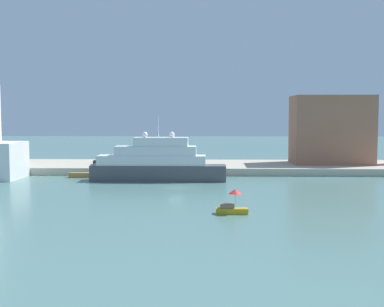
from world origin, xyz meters
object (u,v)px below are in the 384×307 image
Objects in this scene: small_motorboat at (232,205)px; person_figure at (112,163)px; parked_car at (103,161)px; large_yacht at (157,164)px; mooring_bollard at (162,166)px; work_barge at (86,175)px; harbor_building at (331,130)px.

person_figure is at bearing 119.12° from small_motorboat.
small_motorboat reaches higher than parked_car.
large_yacht reaches higher than parked_car.
person_figure is (-22.24, 39.93, 1.27)m from small_motorboat.
large_yacht is at bearing -91.48° from mooring_bollard.
person_figure is 10.18m from mooring_bollard.
person_figure is at bearing -62.67° from parked_car.
parked_car is (1.05, 10.91, 1.66)m from work_barge.
work_barge is 1.56× the size of parked_car.
mooring_bollard is (10.14, -0.77, -0.40)m from person_figure.
work_barge is 7.75× the size of mooring_bollard.
work_barge is 0.39× the size of harbor_building.
person_figure is at bearing -168.33° from harbor_building.
large_yacht is 33.13m from small_motorboat.
large_yacht reaches higher than person_figure.
work_barge is at bearing 162.72° from large_yacht.
harbor_building is 47.50m from person_figure.
person_figure is (-46.07, -9.52, -6.54)m from harbor_building.
harbor_building is at bearing 64.27° from small_motorboat.
small_motorboat reaches higher than work_barge.
large_yacht is 8.56m from mooring_bollard.
parked_car is (-25.37, 45.98, 1.09)m from small_motorboat.
harbor_building reaches higher than person_figure.
work_barge is 11.09m from parked_car.
work_barge is 3.67× the size of person_figure.
large_yacht is 20.13m from parked_car.
small_motorboat is 2.21× the size of person_figure.
harbor_building is (50.25, 14.38, 8.38)m from work_barge.
small_motorboat is at bearing -53.02° from work_barge.
parked_car is at bearing 130.47° from large_yacht.
parked_car is at bearing 84.52° from work_barge.
large_yacht is 1.47× the size of harbor_building.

